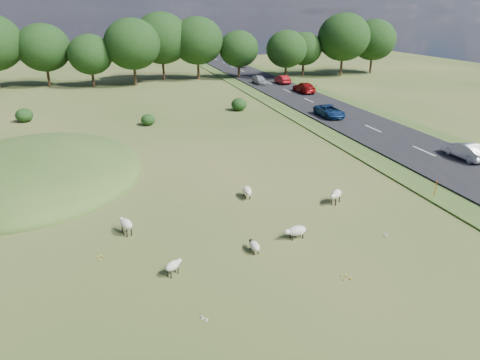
# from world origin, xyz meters

# --- Properties ---
(ground) EXTENTS (160.00, 160.00, 0.00)m
(ground) POSITION_xyz_m (0.00, 20.00, 0.00)
(ground) COLOR #305219
(ground) RESTS_ON ground
(mound) EXTENTS (16.00, 20.00, 4.00)m
(mound) POSITION_xyz_m (-12.00, 12.00, 0.00)
(mound) COLOR #33561E
(mound) RESTS_ON ground
(road) EXTENTS (8.00, 150.00, 0.25)m
(road) POSITION_xyz_m (20.00, 30.00, 0.12)
(road) COLOR black
(road) RESTS_ON ground
(treeline) EXTENTS (96.28, 14.66, 11.70)m
(treeline) POSITION_xyz_m (-1.06, 55.44, 6.57)
(treeline) COLOR black
(treeline) RESTS_ON ground
(shrubs) EXTENTS (26.83, 7.18, 1.58)m
(shrubs) POSITION_xyz_m (-2.65, 28.92, 0.75)
(shrubs) COLOR black
(shrubs) RESTS_ON ground
(marker_post) EXTENTS (0.06, 0.06, 1.20)m
(marker_post) POSITION_xyz_m (14.43, -0.20, 0.60)
(marker_post) COLOR #D8590C
(marker_post) RESTS_ON ground
(sheep_0) EXTENTS (1.34, 0.67, 0.76)m
(sheep_0) POSITION_xyz_m (3.21, -2.86, 0.48)
(sheep_0) COLOR beige
(sheep_0) RESTS_ON ground
(sheep_1) EXTENTS (1.26, 1.14, 0.94)m
(sheep_1) POSITION_xyz_m (7.50, 0.69, 0.65)
(sheep_1) COLOR beige
(sheep_1) RESTS_ON ground
(sheep_2) EXTENTS (0.91, 1.32, 0.92)m
(sheep_2) POSITION_xyz_m (-5.71, 0.26, 0.64)
(sheep_2) COLOR beige
(sheep_2) RESTS_ON ground
(sheep_3) EXTENTS (0.99, 0.89, 0.74)m
(sheep_3) POSITION_xyz_m (-3.74, -4.47, 0.51)
(sheep_3) COLOR beige
(sheep_3) RESTS_ON ground
(sheep_4) EXTENTS (0.71, 1.37, 0.77)m
(sheep_4) POSITION_xyz_m (2.26, 3.19, 0.49)
(sheep_4) COLOR beige
(sheep_4) RESTS_ON ground
(sheep_5) EXTENTS (0.52, 1.06, 0.60)m
(sheep_5) POSITION_xyz_m (0.57, -3.58, 0.38)
(sheep_5) COLOR beige
(sheep_5) RESTS_ON ground
(car_0) EXTENTS (1.75, 4.30, 1.25)m
(car_0) POSITION_xyz_m (21.90, 71.22, 0.87)
(car_0) COLOR silver
(car_0) RESTS_ON road
(car_1) EXTENTS (1.47, 4.22, 1.39)m
(car_1) POSITION_xyz_m (21.90, 46.69, 0.95)
(car_1) COLOR maroon
(car_1) RESTS_ON road
(car_2) EXTENTS (2.18, 4.73, 1.31)m
(car_2) POSITION_xyz_m (18.10, 22.21, 0.91)
(car_2) COLOR navy
(car_2) RESTS_ON road
(car_3) EXTENTS (2.07, 5.09, 1.48)m
(car_3) POSITION_xyz_m (21.90, 37.85, 0.99)
(car_3) COLOR maroon
(car_3) RESTS_ON road
(car_4) EXTENTS (1.41, 4.04, 1.33)m
(car_4) POSITION_xyz_m (21.90, 5.39, 0.92)
(car_4) COLOR silver
(car_4) RESTS_ON road
(car_6) EXTENTS (1.64, 4.08, 1.39)m
(car_6) POSITION_xyz_m (18.10, 47.62, 0.95)
(car_6) COLOR #B3B6BC
(car_6) RESTS_ON road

